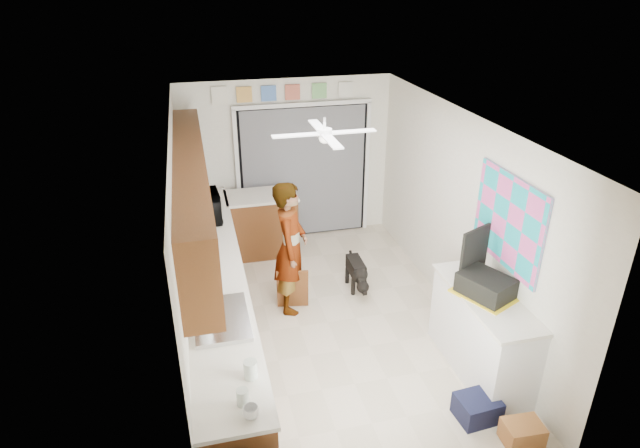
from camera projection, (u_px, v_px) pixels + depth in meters
floor at (328, 322)px, 6.55m from camera, size 5.00×5.00×0.00m
ceiling at (329, 121)px, 5.47m from camera, size 5.00×5.00×0.00m
wall_back at (287, 161)px, 8.20m from camera, size 3.20×0.00×3.20m
wall_front at (417, 381)px, 3.82m from camera, size 3.20×0.00×3.20m
wall_left at (183, 247)px, 5.66m from camera, size 0.00×5.00×5.00m
wall_right at (458, 217)px, 6.35m from camera, size 0.00×5.00×5.00m
left_base_cabinets at (218, 306)px, 6.07m from camera, size 0.60×4.80×0.90m
left_countertop at (215, 270)px, 5.87m from camera, size 0.62×4.80×0.04m
upper_cabinets at (192, 190)px, 5.64m from camera, size 0.32×4.00×0.80m
sink_basin at (222, 320)px, 4.98m from camera, size 0.50×0.76×0.06m
faucet at (200, 314)px, 4.90m from camera, size 0.03×0.03×0.22m
peninsula_base at (262, 225)px, 8.00m from camera, size 1.00×0.60×0.90m
peninsula_top at (261, 196)px, 7.79m from camera, size 1.04×0.64×0.04m
back_opening_recess at (304, 173)px, 8.31m from camera, size 2.00×0.06×2.10m
curtain_panel at (304, 174)px, 8.28m from camera, size 1.90×0.03×2.05m
door_trim_left at (238, 179)px, 8.07m from camera, size 0.06×0.04×2.10m
door_trim_right at (367, 168)px, 8.51m from camera, size 0.06×0.04×2.10m
door_trim_head at (303, 104)px, 7.83m from camera, size 2.10×0.04×0.06m
header_frame_0 at (244, 95)px, 7.59m from camera, size 0.22×0.02×0.22m
header_frame_1 at (269, 93)px, 7.67m from camera, size 0.22×0.02×0.22m
header_frame_2 at (293, 92)px, 7.74m from camera, size 0.22×0.02×0.22m
header_frame_3 at (319, 91)px, 7.83m from camera, size 0.22×0.02×0.22m
header_frame_4 at (345, 90)px, 7.92m from camera, size 0.22×0.02×0.22m
route66_sign at (219, 96)px, 7.52m from camera, size 0.22×0.02×0.26m
right_counter_base at (482, 335)px, 5.59m from camera, size 0.50×1.40×0.90m
right_counter_top at (487, 297)px, 5.39m from camera, size 0.54×1.44×0.04m
abstract_painting at (508, 221)px, 5.30m from camera, size 0.03×1.15×0.95m
ceiling_fan at (324, 133)px, 5.72m from camera, size 1.14×1.14×0.24m
microwave at (204, 207)px, 6.96m from camera, size 0.46×0.64×0.34m
soap_bottle at (200, 285)px, 5.33m from camera, size 0.11×0.11×0.26m
cup at (251, 412)px, 3.89m from camera, size 0.12×0.12×0.10m
jar_a at (251, 369)px, 4.27m from camera, size 0.12×0.12×0.16m
jar_b at (243, 397)px, 4.00m from camera, size 0.12×0.12×0.14m
paper_towel_roll at (205, 321)px, 4.78m from camera, size 0.12×0.12×0.25m
suitcase at (486, 286)px, 5.34m from camera, size 0.55×0.61×0.21m
suitcase_rim at (484, 295)px, 5.39m from camera, size 0.64×0.71×0.02m
suitcase_lid at (475, 250)px, 5.49m from camera, size 0.39×0.20×0.50m
cardboard_box at (522, 433)px, 4.84m from camera, size 0.36×0.28×0.22m
navy_crate at (477, 408)px, 5.11m from camera, size 0.41×0.35×0.24m
cabinet_door_panel at (293, 289)px, 6.68m from camera, size 0.42×0.22×0.59m
man at (291, 248)px, 6.49m from camera, size 0.58×0.72×1.70m
dog at (356, 273)px, 7.16m from camera, size 0.27×0.61×0.47m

